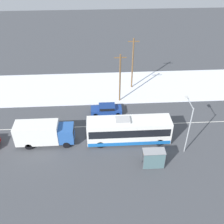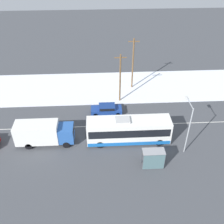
{
  "view_description": "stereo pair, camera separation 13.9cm",
  "coord_description": "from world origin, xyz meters",
  "px_view_note": "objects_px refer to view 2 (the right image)",
  "views": [
    {
      "loc": [
        -4.13,
        -28.49,
        23.21
      ],
      "look_at": [
        -2.37,
        1.33,
        1.4
      ],
      "focal_mm": 42.0,
      "sensor_mm": 36.0,
      "label": 1
    },
    {
      "loc": [
        -3.99,
        -28.5,
        23.21
      ],
      "look_at": [
        -2.37,
        1.33,
        1.4
      ],
      "focal_mm": 42.0,
      "sensor_mm": 36.0,
      "label": 2
    }
  ],
  "objects_px": {
    "utility_pole_roadside": "(120,78)",
    "pedestrian_at_stop": "(145,153)",
    "city_bus": "(129,130)",
    "utility_pole_snowlot": "(133,63)",
    "bus_shelter": "(154,157)",
    "box_truck": "(43,133)",
    "sedan_car": "(107,109)",
    "streetlamp": "(188,122)"
  },
  "relations": [
    {
      "from": "sedan_car",
      "to": "streetlamp",
      "type": "xyz_separation_m",
      "value": [
        9.31,
        -7.94,
        3.49
      ]
    },
    {
      "from": "sedan_car",
      "to": "utility_pole_roadside",
      "type": "xyz_separation_m",
      "value": [
        2.2,
        3.24,
        3.37
      ]
    },
    {
      "from": "pedestrian_at_stop",
      "to": "streetlamp",
      "type": "bearing_deg",
      "value": 17.8
    },
    {
      "from": "box_truck",
      "to": "streetlamp",
      "type": "distance_m",
      "value": 17.79
    },
    {
      "from": "box_truck",
      "to": "pedestrian_at_stop",
      "type": "relative_size",
      "value": 4.18
    },
    {
      "from": "streetlamp",
      "to": "utility_pole_roadside",
      "type": "height_order",
      "value": "utility_pole_roadside"
    },
    {
      "from": "pedestrian_at_stop",
      "to": "streetlamp",
      "type": "height_order",
      "value": "streetlamp"
    },
    {
      "from": "box_truck",
      "to": "sedan_car",
      "type": "distance_m",
      "value": 10.19
    },
    {
      "from": "utility_pole_roadside",
      "to": "pedestrian_at_stop",
      "type": "bearing_deg",
      "value": -80.96
    },
    {
      "from": "city_bus",
      "to": "bus_shelter",
      "type": "bearing_deg",
      "value": -64.06
    },
    {
      "from": "sedan_car",
      "to": "utility_pole_snowlot",
      "type": "xyz_separation_m",
      "value": [
        4.59,
        7.24,
        3.78
      ]
    },
    {
      "from": "box_truck",
      "to": "utility_pole_roadside",
      "type": "xyz_separation_m",
      "value": [
        10.39,
        9.23,
        2.44
      ]
    },
    {
      "from": "box_truck",
      "to": "bus_shelter",
      "type": "relative_size",
      "value": 2.87
    },
    {
      "from": "utility_pole_snowlot",
      "to": "pedestrian_at_stop",
      "type": "bearing_deg",
      "value": -91.18
    },
    {
      "from": "city_bus",
      "to": "bus_shelter",
      "type": "relative_size",
      "value": 4.18
    },
    {
      "from": "city_bus",
      "to": "bus_shelter",
      "type": "height_order",
      "value": "city_bus"
    },
    {
      "from": "bus_shelter",
      "to": "utility_pole_roadside",
      "type": "bearing_deg",
      "value": 100.86
    },
    {
      "from": "pedestrian_at_stop",
      "to": "utility_pole_snowlot",
      "type": "distance_m",
      "value": 17.17
    },
    {
      "from": "box_truck",
      "to": "sedan_car",
      "type": "xyz_separation_m",
      "value": [
        8.18,
        5.99,
        -0.93
      ]
    },
    {
      "from": "box_truck",
      "to": "streetlamp",
      "type": "relative_size",
      "value": 1.1
    },
    {
      "from": "streetlamp",
      "to": "utility_pole_snowlot",
      "type": "distance_m",
      "value": 15.9
    },
    {
      "from": "box_truck",
      "to": "utility_pole_snowlot",
      "type": "xyz_separation_m",
      "value": [
        12.77,
        13.23,
        2.84
      ]
    },
    {
      "from": "city_bus",
      "to": "utility_pole_roadside",
      "type": "height_order",
      "value": "utility_pole_roadside"
    },
    {
      "from": "sedan_car",
      "to": "utility_pole_roadside",
      "type": "distance_m",
      "value": 5.17
    },
    {
      "from": "sedan_car",
      "to": "bus_shelter",
      "type": "bearing_deg",
      "value": 114.24
    },
    {
      "from": "city_bus",
      "to": "box_truck",
      "type": "bearing_deg",
      "value": 179.39
    },
    {
      "from": "box_truck",
      "to": "bus_shelter",
      "type": "xyz_separation_m",
      "value": [
        13.11,
        -4.94,
        -0.05
      ]
    },
    {
      "from": "bus_shelter",
      "to": "utility_pole_snowlot",
      "type": "distance_m",
      "value": 18.41
    },
    {
      "from": "utility_pole_snowlot",
      "to": "utility_pole_roadside",
      "type": "bearing_deg",
      "value": -120.82
    },
    {
      "from": "sedan_car",
      "to": "city_bus",
      "type": "bearing_deg",
      "value": 112.86
    },
    {
      "from": "sedan_car",
      "to": "streetlamp",
      "type": "distance_m",
      "value": 12.73
    },
    {
      "from": "streetlamp",
      "to": "city_bus",
      "type": "bearing_deg",
      "value": 164.81
    },
    {
      "from": "city_bus",
      "to": "bus_shelter",
      "type": "distance_m",
      "value": 5.37
    },
    {
      "from": "city_bus",
      "to": "utility_pole_snowlot",
      "type": "distance_m",
      "value": 13.79
    },
    {
      "from": "sedan_car",
      "to": "utility_pole_roadside",
      "type": "bearing_deg",
      "value": -124.25
    },
    {
      "from": "city_bus",
      "to": "streetlamp",
      "type": "distance_m",
      "value": 7.44
    },
    {
      "from": "city_bus",
      "to": "pedestrian_at_stop",
      "type": "relative_size",
      "value": 6.08
    },
    {
      "from": "bus_shelter",
      "to": "pedestrian_at_stop",
      "type": "bearing_deg",
      "value": 116.45
    },
    {
      "from": "pedestrian_at_stop",
      "to": "utility_pole_snowlot",
      "type": "height_order",
      "value": "utility_pole_snowlot"
    },
    {
      "from": "city_bus",
      "to": "pedestrian_at_stop",
      "type": "height_order",
      "value": "city_bus"
    },
    {
      "from": "city_bus",
      "to": "utility_pole_roadside",
      "type": "distance_m",
      "value": 9.67
    },
    {
      "from": "box_truck",
      "to": "city_bus",
      "type": "bearing_deg",
      "value": -0.61
    }
  ]
}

